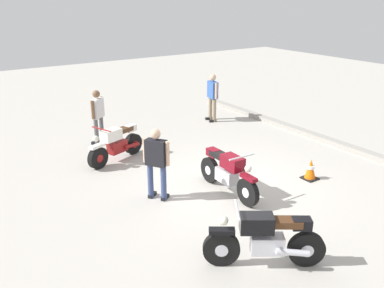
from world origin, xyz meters
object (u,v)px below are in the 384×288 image
at_px(motorcycle_maroon_cruiser, 228,172).
at_px(person_in_black_shirt, 156,160).
at_px(traffic_cone, 311,169).
at_px(person_in_blue_shirt, 213,94).
at_px(motorcycle_cream_vintage, 116,144).
at_px(motorcycle_black_cruiser, 265,239).
at_px(person_in_white_shirt, 98,114).

distance_m(motorcycle_maroon_cruiser, person_in_black_shirt, 1.71).
xyz_separation_m(person_in_black_shirt, traffic_cone, (1.19, 3.73, -0.70)).
distance_m(motorcycle_maroon_cruiser, traffic_cone, 2.29).
height_order(person_in_black_shirt, traffic_cone, person_in_black_shirt).
relative_size(person_in_black_shirt, person_in_blue_shirt, 0.98).
xyz_separation_m(motorcycle_maroon_cruiser, person_in_black_shirt, (-0.64, -1.52, 0.44)).
relative_size(motorcycle_cream_vintage, traffic_cone, 3.55).
bearing_deg(motorcycle_maroon_cruiser, person_in_blue_shirt, 148.34).
height_order(motorcycle_cream_vintage, traffic_cone, motorcycle_cream_vintage).
relative_size(motorcycle_maroon_cruiser, traffic_cone, 3.95).
bearing_deg(person_in_blue_shirt, traffic_cone, 90.58).
height_order(motorcycle_maroon_cruiser, motorcycle_cream_vintage, motorcycle_maroon_cruiser).
height_order(motorcycle_black_cruiser, traffic_cone, motorcycle_black_cruiser).
bearing_deg(motorcycle_black_cruiser, person_in_blue_shirt, -86.34).
xyz_separation_m(motorcycle_maroon_cruiser, person_in_blue_shirt, (-4.94, 3.20, 0.46)).
distance_m(person_in_white_shirt, person_in_blue_shirt, 4.37).
relative_size(motorcycle_black_cruiser, person_in_black_shirt, 1.07).
bearing_deg(person_in_white_shirt, motorcycle_maroon_cruiser, 154.11).
xyz_separation_m(motorcycle_black_cruiser, motorcycle_cream_vintage, (-5.83, -0.12, -0.03)).
distance_m(motorcycle_maroon_cruiser, person_in_blue_shirt, 5.90).
height_order(motorcycle_maroon_cruiser, person_in_blue_shirt, person_in_blue_shirt).
height_order(person_in_blue_shirt, traffic_cone, person_in_blue_shirt).
distance_m(person_in_black_shirt, person_in_white_shirt, 4.30).
relative_size(motorcycle_maroon_cruiser, motorcycle_cream_vintage, 1.11).
bearing_deg(motorcycle_maroon_cruiser, motorcycle_cream_vintage, -156.84).
bearing_deg(person_in_black_shirt, motorcycle_black_cruiser, -117.83).
bearing_deg(motorcycle_cream_vintage, traffic_cone, 111.89).
bearing_deg(person_in_black_shirt, traffic_cone, -51.17).
height_order(motorcycle_cream_vintage, person_in_blue_shirt, person_in_blue_shirt).
xyz_separation_m(motorcycle_cream_vintage, traffic_cone, (3.85, 3.54, -0.23)).
height_order(motorcycle_maroon_cruiser, person_in_white_shirt, person_in_white_shirt).
bearing_deg(traffic_cone, person_in_white_shirt, -148.29).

